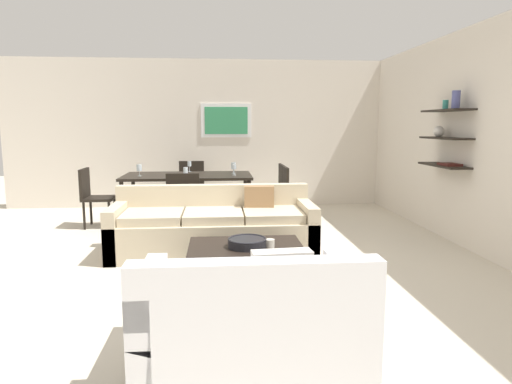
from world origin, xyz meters
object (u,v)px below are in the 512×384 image
sofa_beige (214,229)px  dining_chair_left_near (93,194)px  candle_jar (270,244)px  loveseat_white (252,318)px  dining_table (188,179)px  dining_chair_right_far (274,187)px  wine_glass_right_far (233,166)px  coffee_table (246,267)px  wine_glass_head (189,164)px  dining_chair_head (191,183)px  wine_glass_foot (186,171)px  dining_chair_foot (184,200)px  decorative_bowl (247,242)px  wine_glass_left_near (139,168)px  dining_chair_right_near (278,191)px  wine_glass_right_near (234,167)px

sofa_beige → dining_chair_left_near: (-1.81, 1.54, 0.21)m
candle_jar → loveseat_white: bearing=-101.3°
dining_table → dining_chair_right_far: (1.39, 0.23, -0.18)m
wine_glass_right_far → dining_chair_left_near: bearing=-170.4°
coffee_table → wine_glass_head: 3.55m
coffee_table → dining_chair_head: dining_chair_head is taller
candle_jar → wine_glass_right_far: wine_glass_right_far is taller
dining_chair_right_far → wine_glass_head: (-1.39, 0.22, 0.37)m
wine_glass_foot → dining_chair_foot: bearing=-90.0°
dining_table → candle_jar: bearing=-72.3°
decorative_bowl → wine_glass_left_near: 3.19m
loveseat_white → coffee_table: (0.05, 1.36, -0.10)m
candle_jar → decorative_bowl: bearing=169.3°
coffee_table → wine_glass_left_near: bearing=117.0°
loveseat_white → wine_glass_left_near: wine_glass_left_near is taller
decorative_bowl → dining_chair_right_near: size_ratio=0.42×
dining_chair_foot → dining_table: bearing=90.0°
dining_chair_foot → dining_chair_right_far: size_ratio=1.00×
coffee_table → decorative_bowl: size_ratio=2.95×
loveseat_white → coffee_table: 1.36m
dining_chair_right_far → wine_glass_foot: bearing=-153.9°
dining_chair_right_near → wine_glass_head: bearing=153.9°
dining_chair_head → wine_glass_right_near: wine_glass_right_near is taller
loveseat_white → wine_glass_foot: bearing=99.9°
wine_glass_head → dining_chair_right_far: bearing=-9.0°
wine_glass_head → wine_glass_right_near: bearing=-38.8°
dining_chair_right_far → wine_glass_foot: 1.59m
loveseat_white → dining_table: loveseat_white is taller
dining_chair_right_near → wine_glass_right_far: wine_glass_right_far is taller
wine_glass_left_near → dining_chair_foot: bearing=-47.8°
wine_glass_head → wine_glass_right_near: (0.72, -0.58, -0.00)m
dining_table → wine_glass_head: wine_glass_head is taller
loveseat_white → dining_chair_right_far: size_ratio=1.63×
wine_glass_right_far → wine_glass_right_near: size_ratio=1.06×
coffee_table → wine_glass_head: bearing=102.0°
dining_chair_head → dining_chair_right_far: bearing=-26.3°
candle_jar → wine_glass_left_near: wine_glass_left_near is taller
dining_chair_left_near → sofa_beige: bearing=-40.5°
dining_table → wine_glass_left_near: size_ratio=11.22×
decorative_bowl → dining_chair_left_near: dining_chair_left_near is taller
dining_chair_left_near → dining_chair_foot: (1.39, -0.69, 0.00)m
wine_glass_right_far → wine_glass_right_near: (-0.00, -0.25, -0.00)m
coffee_table → wine_glass_foot: (-0.73, 2.51, 0.67)m
dining_chair_right_near → wine_glass_head: wine_glass_head is taller
dining_chair_right_far → wine_glass_left_near: (-2.11, -0.36, 0.37)m
dining_chair_left_near → dining_chair_head: 1.80m
loveseat_white → dining_chair_right_near: 4.15m
wine_glass_head → dining_chair_left_near: bearing=-153.9°
wine_glass_right_far → wine_glass_left_near: bearing=-170.0°
loveseat_white → candle_jar: bearing=78.7°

